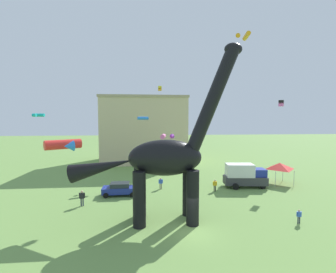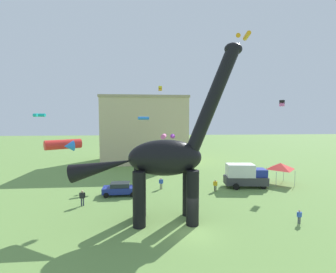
{
  "view_description": "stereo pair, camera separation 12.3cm",
  "coord_description": "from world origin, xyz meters",
  "px_view_note": "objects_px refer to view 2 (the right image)",
  "views": [
    {
      "loc": [
        -3.61,
        -18.36,
        9.2
      ],
      "look_at": [
        -1.65,
        3.42,
        7.61
      ],
      "focal_mm": 25.09,
      "sensor_mm": 36.0,
      "label": 1
    },
    {
      "loc": [
        -3.48,
        -18.37,
        9.2
      ],
      "look_at": [
        -1.65,
        3.42,
        7.61
      ],
      "focal_mm": 25.09,
      "sensor_mm": 36.0,
      "label": 2
    }
  ],
  "objects_px": {
    "person_photographer": "(299,215)",
    "person_far_spectator": "(161,182)",
    "person_watching_child": "(82,196)",
    "parked_box_truck": "(245,175)",
    "kite_high_right": "(166,136)",
    "festival_canopy_tent": "(280,166)",
    "kite_high_left": "(64,145)",
    "dinosaur_sculpture": "(164,158)",
    "kite_apex": "(143,118)",
    "kite_trailing": "(245,36)",
    "kite_mid_right": "(160,88)",
    "person_strolling_adult": "(215,184)",
    "kite_mid_left": "(39,115)",
    "kite_far_right": "(282,103)",
    "parked_sedan_left": "(120,189)"
  },
  "relations": [
    {
      "from": "kite_high_left",
      "to": "kite_far_right",
      "type": "bearing_deg",
      "value": 28.39
    },
    {
      "from": "parked_sedan_left",
      "to": "person_watching_child",
      "type": "relative_size",
      "value": 2.52
    },
    {
      "from": "festival_canopy_tent",
      "to": "kite_high_right",
      "type": "xyz_separation_m",
      "value": [
        -16.2,
        4.0,
        4.07
      ]
    },
    {
      "from": "person_photographer",
      "to": "person_watching_child",
      "type": "distance_m",
      "value": 21.18
    },
    {
      "from": "festival_canopy_tent",
      "to": "kite_mid_left",
      "type": "xyz_separation_m",
      "value": [
        -35.52,
        5.76,
        7.33
      ]
    },
    {
      "from": "kite_mid_right",
      "to": "kite_trailing",
      "type": "bearing_deg",
      "value": -37.77
    },
    {
      "from": "parked_sedan_left",
      "to": "kite_far_right",
      "type": "distance_m",
      "value": 26.65
    },
    {
      "from": "dinosaur_sculpture",
      "to": "kite_high_right",
      "type": "distance_m",
      "value": 15.01
    },
    {
      "from": "kite_trailing",
      "to": "kite_mid_left",
      "type": "relative_size",
      "value": 0.92
    },
    {
      "from": "festival_canopy_tent",
      "to": "kite_apex",
      "type": "height_order",
      "value": "kite_apex"
    },
    {
      "from": "parked_sedan_left",
      "to": "parked_box_truck",
      "type": "xyz_separation_m",
      "value": [
        16.46,
        2.0,
        0.84
      ]
    },
    {
      "from": "person_far_spectator",
      "to": "kite_trailing",
      "type": "relative_size",
      "value": 0.89
    },
    {
      "from": "person_far_spectator",
      "to": "person_strolling_adult",
      "type": "bearing_deg",
      "value": 17.01
    },
    {
      "from": "person_far_spectator",
      "to": "kite_mid_left",
      "type": "xyz_separation_m",
      "value": [
        -18.34,
        6.99,
        8.96
      ]
    },
    {
      "from": "person_strolling_adult",
      "to": "kite_mid_right",
      "type": "relative_size",
      "value": 2.55
    },
    {
      "from": "kite_far_right",
      "to": "festival_canopy_tent",
      "type": "bearing_deg",
      "value": -119.05
    },
    {
      "from": "person_far_spectator",
      "to": "kite_mid_left",
      "type": "distance_m",
      "value": 21.57
    },
    {
      "from": "person_far_spectator",
      "to": "kite_mid_right",
      "type": "relative_size",
      "value": 2.57
    },
    {
      "from": "person_photographer",
      "to": "person_far_spectator",
      "type": "xyz_separation_m",
      "value": [
        -11.6,
        11.37,
        0.16
      ]
    },
    {
      "from": "person_strolling_adult",
      "to": "kite_high_left",
      "type": "relative_size",
      "value": 0.51
    },
    {
      "from": "person_far_spectator",
      "to": "kite_trailing",
      "type": "distance_m",
      "value": 19.89
    },
    {
      "from": "kite_mid_right",
      "to": "kite_far_right",
      "type": "relative_size",
      "value": 0.63
    },
    {
      "from": "kite_mid_left",
      "to": "parked_box_truck",
      "type": "bearing_deg",
      "value": -13.4
    },
    {
      "from": "kite_mid_left",
      "to": "kite_apex",
      "type": "height_order",
      "value": "kite_mid_left"
    },
    {
      "from": "person_watching_child",
      "to": "kite_trailing",
      "type": "xyz_separation_m",
      "value": [
        17.03,
        -1.07,
        16.78
      ]
    },
    {
      "from": "kite_high_right",
      "to": "parked_box_truck",
      "type": "bearing_deg",
      "value": -27.11
    },
    {
      "from": "dinosaur_sculpture",
      "to": "kite_high_right",
      "type": "relative_size",
      "value": 6.23
    },
    {
      "from": "festival_canopy_tent",
      "to": "kite_high_left",
      "type": "height_order",
      "value": "kite_high_left"
    },
    {
      "from": "parked_sedan_left",
      "to": "kite_apex",
      "type": "xyz_separation_m",
      "value": [
        2.62,
        8.83,
        8.6
      ]
    },
    {
      "from": "dinosaur_sculpture",
      "to": "person_watching_child",
      "type": "height_order",
      "value": "dinosaur_sculpture"
    },
    {
      "from": "parked_box_truck",
      "to": "kite_high_left",
      "type": "bearing_deg",
      "value": -145.01
    },
    {
      "from": "person_strolling_adult",
      "to": "festival_canopy_tent",
      "type": "bearing_deg",
      "value": -89.65
    },
    {
      "from": "kite_trailing",
      "to": "kite_high_left",
      "type": "bearing_deg",
      "value": -165.03
    },
    {
      "from": "festival_canopy_tent",
      "to": "kite_mid_left",
      "type": "distance_m",
      "value": 36.72
    },
    {
      "from": "person_photographer",
      "to": "kite_mid_right",
      "type": "distance_m",
      "value": 20.58
    },
    {
      "from": "festival_canopy_tent",
      "to": "person_strolling_adult",
      "type": "bearing_deg",
      "value": -164.86
    },
    {
      "from": "person_strolling_adult",
      "to": "kite_far_right",
      "type": "height_order",
      "value": "kite_far_right"
    },
    {
      "from": "festival_canopy_tent",
      "to": "kite_high_left",
      "type": "relative_size",
      "value": 1.07
    },
    {
      "from": "person_photographer",
      "to": "kite_apex",
      "type": "xyz_separation_m",
      "value": [
        -14.06,
        18.11,
        8.65
      ]
    },
    {
      "from": "parked_box_truck",
      "to": "kite_high_right",
      "type": "height_order",
      "value": "kite_high_right"
    },
    {
      "from": "person_watching_child",
      "to": "kite_apex",
      "type": "relative_size",
      "value": 0.94
    },
    {
      "from": "dinosaur_sculpture",
      "to": "parked_box_truck",
      "type": "bearing_deg",
      "value": 73.11
    },
    {
      "from": "parked_box_truck",
      "to": "kite_high_right",
      "type": "distance_m",
      "value": 12.7
    },
    {
      "from": "parked_sedan_left",
      "to": "person_watching_child",
      "type": "bearing_deg",
      "value": -139.1
    },
    {
      "from": "person_strolling_adult",
      "to": "person_photographer",
      "type": "bearing_deg",
      "value": -169.08
    },
    {
      "from": "person_photographer",
      "to": "dinosaur_sculpture",
      "type": "bearing_deg",
      "value": -61.86
    },
    {
      "from": "person_far_spectator",
      "to": "kite_apex",
      "type": "distance_m",
      "value": 11.11
    },
    {
      "from": "parked_box_truck",
      "to": "person_watching_child",
      "type": "distance_m",
      "value": 20.77
    },
    {
      "from": "kite_high_left",
      "to": "kite_apex",
      "type": "height_order",
      "value": "kite_apex"
    },
    {
      "from": "festival_canopy_tent",
      "to": "kite_trailing",
      "type": "xyz_separation_m",
      "value": [
        -8.85,
        -7.63,
        15.26
      ]
    }
  ]
}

